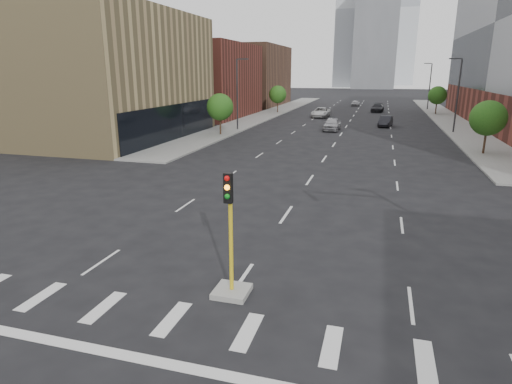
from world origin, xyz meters
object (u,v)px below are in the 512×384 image
at_px(median_traffic_signal, 231,269).
at_px(car_mid_right, 386,121).
at_px(car_far_left, 321,112).
at_px(car_distant, 356,103).
at_px(car_near_left, 332,124).
at_px(car_deep_right, 378,108).

height_order(median_traffic_signal, car_mid_right, median_traffic_signal).
distance_m(car_far_left, car_distant, 26.75).
bearing_deg(car_distant, car_mid_right, -77.77).
height_order(car_near_left, car_deep_right, car_near_left).
bearing_deg(car_deep_right, car_near_left, -96.25).
bearing_deg(car_distant, car_far_left, -96.54).
relative_size(car_deep_right, car_distant, 1.34).
bearing_deg(car_mid_right, car_far_left, 143.72).
xyz_separation_m(median_traffic_signal, car_far_left, (-5.22, 60.77, -0.17)).
relative_size(car_near_left, car_distant, 1.26).
relative_size(median_traffic_signal, car_far_left, 0.76).
distance_m(car_near_left, car_deep_right, 29.54).
distance_m(median_traffic_signal, car_far_left, 61.00).
xyz_separation_m(car_mid_right, car_deep_right, (-1.40, 22.86, 0.04)).
height_order(car_far_left, car_deep_right, car_far_left).
height_order(median_traffic_signal, car_deep_right, median_traffic_signal).
bearing_deg(median_traffic_signal, car_near_left, 91.94).
xyz_separation_m(median_traffic_signal, car_distant, (-1.04, 87.20, -0.30)).
height_order(median_traffic_signal, car_near_left, median_traffic_signal).
distance_m(car_mid_right, car_far_left, 14.63).
bearing_deg(car_deep_right, car_far_left, -121.46).
distance_m(car_deep_right, car_distant, 14.62).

